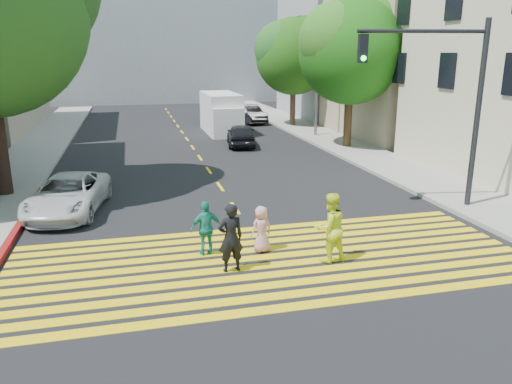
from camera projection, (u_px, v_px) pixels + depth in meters
name	position (u px, v px, depth m)	size (l,w,h in m)	color
ground	(287.00, 282.00, 11.81)	(120.00, 120.00, 0.00)	black
sidewalk_left	(45.00, 141.00, 30.37)	(3.00, 40.00, 0.15)	gray
sidewalk_right	(352.00, 149.00, 27.80)	(3.00, 60.00, 0.15)	gray
curb_red	(22.00, 222.00, 15.79)	(0.20, 8.00, 0.16)	maroon
crosswalk	(272.00, 261.00, 13.00)	(13.40, 5.30, 0.01)	yellow
lane_line	(184.00, 135.00, 32.84)	(0.12, 34.40, 0.01)	yellow
building_right_tan	(423.00, 57.00, 31.73)	(10.00, 10.00, 10.00)	tan
building_right_grey	(351.00, 56.00, 42.01)	(10.00, 10.00, 10.00)	gray
backdrop_block	(157.00, 46.00, 55.06)	(30.00, 8.00, 12.00)	gray
tree_right_near	(353.00, 45.00, 26.93)	(6.40, 5.89, 8.32)	#3A2313
tree_right_far	(295.00, 52.00, 35.43)	(6.43, 6.02, 7.84)	#35281A
pedestrian_man	(231.00, 238.00, 12.18)	(0.64, 0.42, 1.75)	black
pedestrian_woman	(330.00, 228.00, 12.77)	(0.89, 0.69, 1.84)	#E0F72E
pedestrian_child	(261.00, 229.00, 13.46)	(0.63, 0.41, 1.28)	#CD8EA0
pedestrian_extra	(206.00, 228.00, 13.20)	(0.88, 0.37, 1.50)	teal
white_sedan	(68.00, 195.00, 16.77)	(2.11, 4.57, 1.27)	silver
dark_car_near	(241.00, 135.00, 28.97)	(1.53, 3.81, 1.30)	black
silver_car	(216.00, 108.00, 42.29)	(2.06, 5.07, 1.47)	gray
dark_car_parked	(249.00, 114.00, 38.52)	(1.45, 4.16, 1.37)	black
white_van	(222.00, 114.00, 33.55)	(2.12, 5.60, 2.64)	white
traffic_signal	(446.00, 89.00, 16.23)	(4.27, 0.96, 6.32)	#24252A
street_lamp	(315.00, 46.00, 30.63)	(2.23, 0.64, 9.89)	slate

